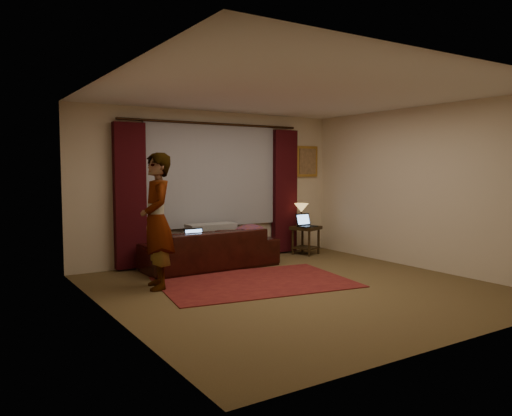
% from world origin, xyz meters
% --- Properties ---
extents(floor, '(5.00, 5.00, 0.01)m').
position_xyz_m(floor, '(0.00, 0.00, -0.01)').
color(floor, brown).
rests_on(floor, ground).
extents(ceiling, '(5.00, 5.00, 0.02)m').
position_xyz_m(ceiling, '(0.00, 0.00, 2.60)').
color(ceiling, silver).
rests_on(ceiling, ground).
extents(wall_back, '(5.00, 0.02, 2.60)m').
position_xyz_m(wall_back, '(0.00, 2.50, 1.30)').
color(wall_back, beige).
rests_on(wall_back, ground).
extents(wall_front, '(5.00, 0.02, 2.60)m').
position_xyz_m(wall_front, '(0.00, -2.50, 1.30)').
color(wall_front, beige).
rests_on(wall_front, ground).
extents(wall_left, '(0.02, 5.00, 2.60)m').
position_xyz_m(wall_left, '(-2.50, 0.00, 1.30)').
color(wall_left, beige).
rests_on(wall_left, ground).
extents(wall_right, '(0.02, 5.00, 2.60)m').
position_xyz_m(wall_right, '(2.50, 0.00, 1.30)').
color(wall_right, beige).
rests_on(wall_right, ground).
extents(sheer_curtain, '(2.50, 0.05, 1.80)m').
position_xyz_m(sheer_curtain, '(0.00, 2.44, 1.50)').
color(sheer_curtain, '#9B9BA2').
rests_on(sheer_curtain, wall_back).
extents(drape_left, '(0.50, 0.14, 2.30)m').
position_xyz_m(drape_left, '(-1.50, 2.39, 1.18)').
color(drape_left, '#35080D').
rests_on(drape_left, floor).
extents(drape_right, '(0.50, 0.14, 2.30)m').
position_xyz_m(drape_right, '(1.50, 2.39, 1.18)').
color(drape_right, '#35080D').
rests_on(drape_right, floor).
extents(curtain_rod, '(0.04, 0.04, 3.40)m').
position_xyz_m(curtain_rod, '(0.00, 2.39, 2.38)').
color(curtain_rod, black).
rests_on(curtain_rod, wall_back).
extents(picture_frame, '(0.50, 0.04, 0.60)m').
position_xyz_m(picture_frame, '(2.10, 2.47, 1.75)').
color(picture_frame, gold).
rests_on(picture_frame, wall_back).
extents(sofa, '(2.19, 0.96, 0.88)m').
position_xyz_m(sofa, '(-0.37, 1.83, 0.44)').
color(sofa, black).
rests_on(sofa, floor).
extents(throw_blanket, '(0.83, 0.35, 0.10)m').
position_xyz_m(throw_blanket, '(-0.23, 2.08, 0.89)').
color(throw_blanket, gray).
rests_on(throw_blanket, sofa).
extents(clothing_pile, '(0.63, 0.53, 0.23)m').
position_xyz_m(clothing_pile, '(0.33, 1.75, 0.55)').
color(clothing_pile, brown).
rests_on(clothing_pile, sofa).
extents(laptop_sofa, '(0.34, 0.37, 0.24)m').
position_xyz_m(laptop_sofa, '(-0.70, 1.61, 0.56)').
color(laptop_sofa, black).
rests_on(laptop_sofa, sofa).
extents(area_rug, '(2.89, 2.16, 0.01)m').
position_xyz_m(area_rug, '(-0.32, 0.57, 0.01)').
color(area_rug, maroon).
rests_on(area_rug, floor).
extents(end_table, '(0.59, 0.59, 0.53)m').
position_xyz_m(end_table, '(1.75, 2.05, 0.26)').
color(end_table, black).
rests_on(end_table, floor).
extents(tiffany_lamp, '(0.30, 0.30, 0.43)m').
position_xyz_m(tiffany_lamp, '(1.69, 2.11, 0.74)').
color(tiffany_lamp, olive).
rests_on(tiffany_lamp, end_table).
extents(laptop_table, '(0.37, 0.40, 0.24)m').
position_xyz_m(laptop_table, '(1.72, 1.96, 0.65)').
color(laptop_table, black).
rests_on(laptop_table, end_table).
extents(person, '(0.63, 0.63, 1.82)m').
position_xyz_m(person, '(-1.60, 1.00, 0.91)').
color(person, gray).
rests_on(person, floor).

